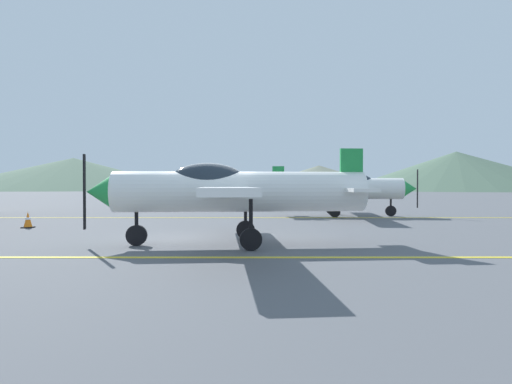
# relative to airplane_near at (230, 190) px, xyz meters

# --- Properties ---
(ground_plane) EXTENTS (400.00, 400.00, 0.00)m
(ground_plane) POSITION_rel_airplane_near_xyz_m (-0.61, 1.06, -1.43)
(ground_plane) COLOR #54565B
(apron_line_near) EXTENTS (80.00, 0.16, 0.01)m
(apron_line_near) POSITION_rel_airplane_near_xyz_m (-0.61, -1.96, -1.42)
(apron_line_near) COLOR yellow
(apron_line_near) RESTS_ON ground_plane
(apron_line_far) EXTENTS (80.00, 0.16, 0.01)m
(apron_line_far) POSITION_rel_airplane_near_xyz_m (-0.61, 8.95, -1.42)
(apron_line_far) COLOR yellow
(apron_line_far) RESTS_ON ground_plane
(airplane_near) EXTENTS (7.37, 8.48, 2.53)m
(airplane_near) POSITION_rel_airplane_near_xyz_m (0.00, 0.00, 0.00)
(airplane_near) COLOR white
(airplane_near) RESTS_ON ground_plane
(airplane_mid) EXTENTS (7.38, 8.48, 2.53)m
(airplane_mid) POSITION_rel_airplane_near_xyz_m (5.07, 10.19, 0.00)
(airplane_mid) COLOR white
(airplane_mid) RESTS_ON ground_plane
(airplane_far) EXTENTS (7.40, 8.48, 2.53)m
(airplane_far) POSITION_rel_airplane_near_xyz_m (-4.86, 19.91, 0.00)
(airplane_far) COLOR white
(airplane_far) RESTS_ON ground_plane
(car_sedan) EXTENTS (3.00, 4.64, 1.62)m
(car_sedan) POSITION_rel_airplane_near_xyz_m (5.04, 25.44, -0.58)
(car_sedan) COLOR #3372BF
(car_sedan) RESTS_ON ground_plane
(traffic_cone_front) EXTENTS (0.36, 0.36, 0.59)m
(traffic_cone_front) POSITION_rel_airplane_near_xyz_m (-7.63, 4.26, -1.14)
(traffic_cone_front) COLOR black
(traffic_cone_front) RESTS_ON ground_plane
(hill_left) EXTENTS (84.53, 84.53, 11.07)m
(hill_left) POSITION_rel_airplane_near_xyz_m (-62.68, 133.17, 4.11)
(hill_left) COLOR #4C6651
(hill_left) RESTS_ON ground_plane
(hill_centerleft) EXTENTS (74.15, 74.15, 6.48)m
(hill_centerleft) POSITION_rel_airplane_near_xyz_m (-27.55, 129.48, 1.81)
(hill_centerleft) COLOR slate
(hill_centerleft) RESTS_ON ground_plane
(hill_centerright) EXTENTS (62.04, 62.04, 9.66)m
(hill_centerright) POSITION_rel_airplane_near_xyz_m (26.30, 157.70, 3.40)
(hill_centerright) COLOR slate
(hill_centerright) RESTS_ON ground_plane
(hill_right) EXTENTS (69.75, 69.75, 11.84)m
(hill_right) POSITION_rel_airplane_near_xyz_m (61.58, 115.32, 4.49)
(hill_right) COLOR #4C6651
(hill_right) RESTS_ON ground_plane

